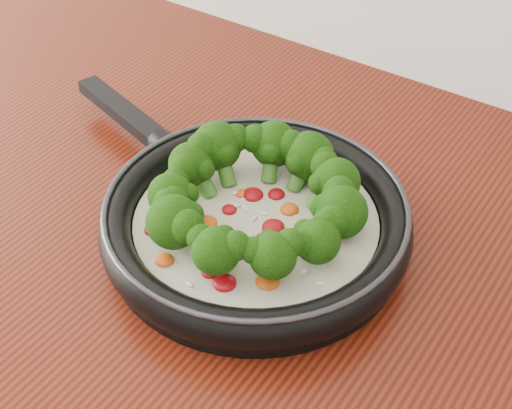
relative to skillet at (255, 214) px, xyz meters
The scene contains 1 object.
skillet is the anchor object (origin of this frame).
Camera 1 is at (0.31, 0.67, 1.42)m, focal length 52.08 mm.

